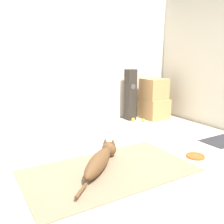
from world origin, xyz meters
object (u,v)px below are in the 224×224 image
at_px(floor_speaker, 130,95).
at_px(tennis_ball_by_boxes, 143,120).
at_px(cardboard_box_upper, 154,89).
at_px(cardboard_box_lower, 154,109).
at_px(frisbee, 195,156).
at_px(dog, 101,159).
at_px(tennis_ball_near_speaker, 133,119).

height_order(floor_speaker, tennis_ball_by_boxes, floor_speaker).
relative_size(cardboard_box_upper, tennis_ball_by_boxes, 7.06).
bearing_deg(cardboard_box_lower, floor_speaker, 162.93).
bearing_deg(tennis_ball_by_boxes, frisbee, -105.55).
bearing_deg(dog, floor_speaker, 46.79).
bearing_deg(cardboard_box_lower, frisbee, -114.75).
xyz_separation_m(floor_speaker, tennis_ball_near_speaker, (-0.02, -0.13, -0.48)).
xyz_separation_m(frisbee, cardboard_box_upper, (0.86, 1.90, 0.61)).
bearing_deg(frisbee, cardboard_box_upper, 65.70).
bearing_deg(tennis_ball_near_speaker, cardboard_box_upper, -1.25).
distance_m(cardboard_box_upper, tennis_ball_by_boxes, 0.71).
height_order(dog, frisbee, dog).
distance_m(cardboard_box_lower, floor_speaker, 0.61).
xyz_separation_m(dog, cardboard_box_upper, (2.10, 1.56, 0.51)).
distance_m(dog, floor_speaker, 2.38).
xyz_separation_m(cardboard_box_lower, tennis_ball_by_boxes, (-0.38, -0.14, -0.17)).
xyz_separation_m(dog, frisbee, (1.24, -0.34, -0.10)).
distance_m(dog, tennis_ball_by_boxes, 2.23).
relative_size(dog, floor_speaker, 0.87).
bearing_deg(tennis_ball_near_speaker, dog, -135.19).
relative_size(cardboard_box_lower, tennis_ball_by_boxes, 7.80).
height_order(cardboard_box_upper, tennis_ball_by_boxes, cardboard_box_upper).
xyz_separation_m(dog, floor_speaker, (1.60, 1.71, 0.40)).
xyz_separation_m(frisbee, tennis_ball_by_boxes, (0.49, 1.75, 0.02)).
distance_m(frisbee, tennis_ball_near_speaker, 1.95).
bearing_deg(floor_speaker, cardboard_box_upper, -16.21).
bearing_deg(cardboard_box_lower, cardboard_box_upper, 136.82).
bearing_deg(floor_speaker, dog, -133.21).
distance_m(floor_speaker, tennis_ball_by_boxes, 0.58).
bearing_deg(tennis_ball_by_boxes, dog, -140.63).
bearing_deg(tennis_ball_by_boxes, tennis_ball_near_speaker, 130.35).
bearing_deg(floor_speaker, tennis_ball_by_boxes, -67.84).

